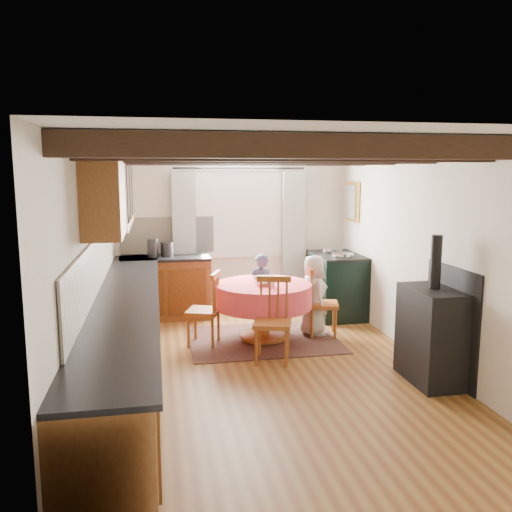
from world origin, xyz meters
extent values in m
cube|color=olive|center=(0.00, 0.00, 0.00)|extent=(3.60, 5.50, 0.00)
cube|color=white|center=(0.00, 0.00, 2.40)|extent=(3.60, 5.50, 0.00)
cube|color=silver|center=(0.00, 2.75, 1.20)|extent=(3.60, 0.00, 2.40)
cube|color=silver|center=(0.00, -2.75, 1.20)|extent=(3.60, 0.00, 2.40)
cube|color=silver|center=(-1.80, 0.00, 1.20)|extent=(0.00, 5.50, 2.40)
cube|color=silver|center=(1.80, 0.00, 1.20)|extent=(0.00, 5.50, 2.40)
cube|color=black|center=(0.00, -2.00, 2.31)|extent=(3.60, 0.16, 0.16)
cube|color=black|center=(0.00, -1.00, 2.31)|extent=(3.60, 0.16, 0.16)
cube|color=black|center=(0.00, 0.00, 2.31)|extent=(3.60, 0.16, 0.16)
cube|color=black|center=(0.00, 1.00, 2.31)|extent=(3.60, 0.16, 0.16)
cube|color=black|center=(0.00, 2.00, 2.31)|extent=(3.60, 0.16, 0.16)
cube|color=beige|center=(-1.78, 0.30, 1.20)|extent=(0.02, 4.50, 0.55)
cube|color=beige|center=(-1.00, 2.73, 1.20)|extent=(1.40, 0.02, 0.55)
cube|color=brown|center=(-1.50, 0.00, 0.44)|extent=(0.60, 5.30, 0.88)
cube|color=brown|center=(-1.05, 2.45, 0.44)|extent=(1.30, 0.60, 0.88)
cube|color=black|center=(-1.48, 0.00, 0.90)|extent=(0.64, 5.30, 0.04)
cube|color=black|center=(-1.05, 2.43, 0.90)|extent=(1.30, 0.64, 0.04)
cube|color=brown|center=(-1.63, 1.20, 1.95)|extent=(0.34, 1.80, 0.90)
cube|color=brown|center=(-1.63, -0.30, 1.90)|extent=(0.34, 0.90, 0.70)
cube|color=white|center=(0.10, 2.73, 1.60)|extent=(1.34, 0.03, 1.54)
cube|color=white|center=(0.10, 2.74, 1.60)|extent=(1.20, 0.01, 1.40)
cube|color=silver|center=(-0.75, 2.65, 1.10)|extent=(0.35, 0.10, 2.10)
cube|color=silver|center=(0.95, 2.65, 1.10)|extent=(0.35, 0.10, 2.10)
cylinder|color=black|center=(0.10, 2.65, 2.20)|extent=(2.00, 0.03, 0.03)
cube|color=gold|center=(1.77, 2.30, 1.70)|extent=(0.04, 0.50, 0.60)
cylinder|color=silver|center=(1.05, 2.72, 1.70)|extent=(0.30, 0.02, 0.30)
cube|color=#2D231E|center=(0.15, 1.10, 0.01)|extent=(1.89, 1.47, 0.01)
imported|color=#39435B|center=(0.24, 1.75, 0.51)|extent=(0.41, 0.31, 1.02)
imported|color=beige|center=(0.85, 1.20, 0.54)|extent=(0.39, 0.55, 1.07)
imported|color=silver|center=(0.15, 1.02, 0.77)|extent=(0.28, 0.28, 0.06)
imported|color=silver|center=(0.15, 1.26, 0.77)|extent=(0.26, 0.26, 0.06)
imported|color=silver|center=(0.21, 0.91, 0.79)|extent=(0.13, 0.13, 0.10)
cylinder|color=#262628|center=(-1.22, 2.40, 1.05)|extent=(0.15, 0.15, 0.26)
cylinder|color=#262628|center=(-1.01, 2.44, 1.03)|extent=(0.19, 0.19, 0.21)
camera|label=1|loc=(-1.17, -5.37, 2.15)|focal=37.31mm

